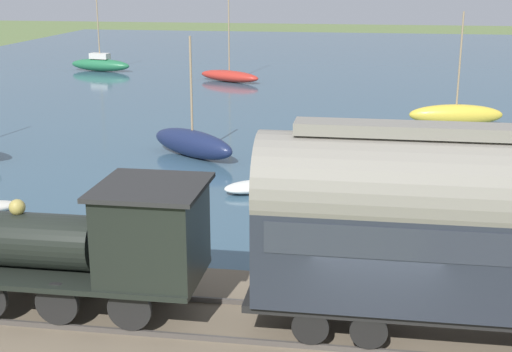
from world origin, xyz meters
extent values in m
cube|color=#38566B|center=(44.05, 0.00, 0.00)|extent=(80.00, 80.00, 0.01)
cube|color=#756651|center=(0.94, 0.00, 0.20)|extent=(5.64, 56.00, 0.40)
cube|color=#4C4742|center=(0.06, 0.00, 0.46)|extent=(0.07, 54.88, 0.12)
cube|color=#4C4742|center=(1.81, 0.00, 0.46)|extent=(0.07, 54.88, 0.12)
cylinder|color=black|center=(0.06, 5.05, 0.99)|extent=(0.12, 0.95, 0.95)
cylinder|color=black|center=(1.81, 5.05, 0.99)|extent=(0.12, 0.95, 0.95)
cylinder|color=black|center=(0.06, 6.66, 0.99)|extent=(0.12, 0.95, 0.95)
cylinder|color=black|center=(1.81, 6.66, 0.99)|extent=(0.12, 0.95, 0.95)
cylinder|color=black|center=(1.81, 8.26, 0.99)|extent=(0.12, 0.95, 0.95)
cube|color=black|center=(0.94, 6.66, 1.39)|extent=(2.25, 5.85, 0.12)
cylinder|color=black|center=(0.94, 7.83, 2.06)|extent=(1.22, 3.51, 1.22)
sphere|color=tan|center=(0.94, 7.83, 2.81)|extent=(0.36, 0.36, 0.36)
cube|color=black|center=(0.94, 4.76, 2.41)|extent=(2.15, 2.05, 1.92)
cube|color=#282828|center=(0.94, 4.76, 3.42)|extent=(2.35, 2.29, 0.10)
cylinder|color=black|center=(0.06, 0.09, 0.90)|extent=(0.12, 0.76, 0.76)
cylinder|color=black|center=(1.81, 0.09, 0.90)|extent=(0.12, 0.76, 0.76)
cylinder|color=black|center=(0.06, 1.26, 0.90)|extent=(0.12, 0.76, 0.76)
cylinder|color=black|center=(1.81, 1.26, 0.90)|extent=(0.12, 0.76, 0.76)
cube|color=black|center=(0.94, -2.00, 1.21)|extent=(1.90, 9.32, 0.16)
cube|color=#232833|center=(0.94, -2.00, 2.44)|extent=(2.12, 8.94, 2.31)
cube|color=#2D333D|center=(0.94, -2.00, 2.85)|extent=(2.15, 8.38, 0.65)
cylinder|color=gray|center=(0.94, -2.00, 3.60)|extent=(2.22, 8.94, 2.22)
cube|color=gray|center=(0.94, -2.00, 4.83)|extent=(0.74, 7.45, 0.24)
ellipsoid|color=#B72D23|center=(38.40, 10.36, 0.42)|extent=(3.29, 5.14, 0.83)
cylinder|color=#9E8460|center=(38.40, 10.36, 5.00)|extent=(0.10, 0.10, 8.32)
ellipsoid|color=#236B42|center=(42.52, 21.85, 0.51)|extent=(2.18, 5.42, 1.00)
cylinder|color=#9E8460|center=(42.52, 21.85, 3.82)|extent=(0.10, 0.10, 5.64)
cube|color=silver|center=(42.52, 21.85, 1.23)|extent=(1.03, 1.69, 0.45)
ellipsoid|color=gold|center=(25.08, -4.34, 0.56)|extent=(1.76, 5.00, 1.11)
cylinder|color=#9E8460|center=(25.08, -4.34, 3.49)|extent=(0.10, 0.10, 4.75)
ellipsoid|color=#192347|center=(16.46, 7.74, 0.60)|extent=(3.67, 4.62, 1.18)
cylinder|color=#9E8460|center=(16.46, 7.74, 3.20)|extent=(0.10, 0.10, 4.02)
ellipsoid|color=beige|center=(5.50, -1.54, 0.24)|extent=(1.48, 2.08, 0.47)
ellipsoid|color=silver|center=(11.67, 4.37, 0.22)|extent=(1.94, 2.30, 0.42)
camera|label=1|loc=(-12.92, 0.33, 7.79)|focal=50.00mm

